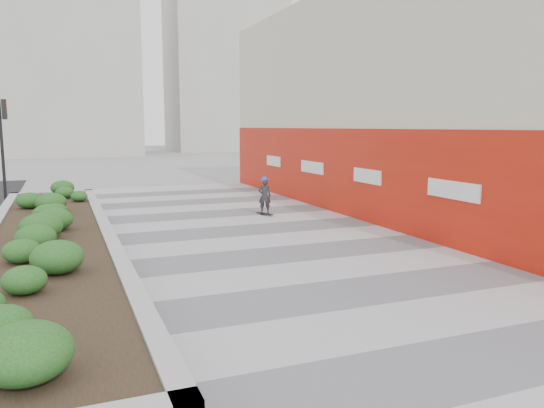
{
  "coord_description": "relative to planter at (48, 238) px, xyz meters",
  "views": [
    {
      "loc": [
        -5.13,
        -6.52,
        3.08
      ],
      "look_at": [
        -0.14,
        5.98,
        1.1
      ],
      "focal_mm": 35.0,
      "sensor_mm": 36.0,
      "label": 1
    }
  ],
  "objects": [
    {
      "name": "manhole_cover",
      "position": [
        6.0,
        -4.0,
        -0.42
      ],
      "size": [
        0.44,
        0.44,
        0.01
      ],
      "primitive_type": "cylinder",
      "color": "#595654",
      "rests_on": "ground"
    },
    {
      "name": "distant_bldg_north_r",
      "position": [
        20.5,
        53.0,
        11.58
      ],
      "size": [
        14.0,
        10.0,
        24.0
      ],
      "primitive_type": "cube",
      "color": "#ADAAA3",
      "rests_on": "ground"
    },
    {
      "name": "distant_bldg_north_l",
      "position": [
        0.5,
        48.0,
        9.58
      ],
      "size": [
        16.0,
        12.0,
        20.0
      ],
      "primitive_type": "cube",
      "color": "#ADAAA3",
      "rests_on": "ground"
    },
    {
      "name": "traffic_signal_near",
      "position": [
        -1.73,
        10.5,
        2.34
      ],
      "size": [
        0.33,
        0.28,
        4.2
      ],
      "color": "black",
      "rests_on": "ground"
    },
    {
      "name": "building",
      "position": [
        12.48,
        1.98,
        3.56
      ],
      "size": [
        6.04,
        24.08,
        8.0
      ],
      "color": "beige",
      "rests_on": "ground"
    },
    {
      "name": "ground",
      "position": [
        5.5,
        -7.0,
        -0.42
      ],
      "size": [
        160.0,
        160.0,
        0.0
      ],
      "primitive_type": "plane",
      "color": "gray",
      "rests_on": "ground"
    },
    {
      "name": "planter",
      "position": [
        0.0,
        0.0,
        0.0
      ],
      "size": [
        3.0,
        18.0,
        0.9
      ],
      "color": "#9E9EA0",
      "rests_on": "ground"
    },
    {
      "name": "walkway",
      "position": [
        5.5,
        -4.0,
        -0.41
      ],
      "size": [
        8.0,
        36.0,
        0.01
      ],
      "primitive_type": "cube",
      "color": "#A8A8AD",
      "rests_on": "ground"
    },
    {
      "name": "skateboarder",
      "position": [
        6.89,
        3.49,
        0.27
      ],
      "size": [
        0.51,
        0.75,
        1.36
      ],
      "rotation": [
        0.0,
        0.0,
        0.34
      ],
      "color": "beige",
      "rests_on": "ground"
    }
  ]
}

